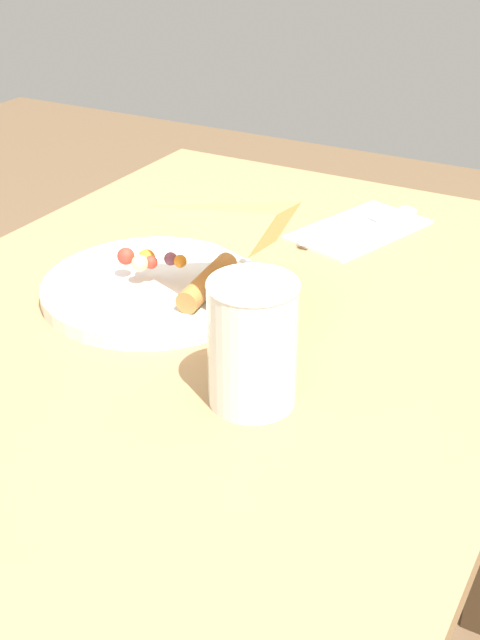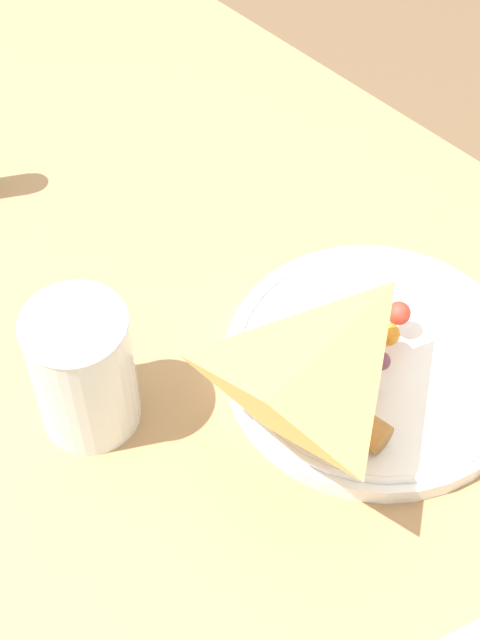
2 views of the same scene
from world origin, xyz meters
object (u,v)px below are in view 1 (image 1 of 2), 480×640
(plate_pizza, at_px, (153,283))
(milk_glass, at_px, (252,348))
(dining_table, at_px, (132,482))
(napkin_folded, at_px, (359,230))
(butter_knife, at_px, (365,225))

(plate_pizza, relative_size, milk_glass, 2.09)
(dining_table, xyz_separation_m, plate_pizza, (-0.16, -0.08, 0.13))
(napkin_folded, bearing_deg, butter_knife, 154.68)
(milk_glass, xyz_separation_m, napkin_folded, (-0.40, -0.06, -0.05))
(plate_pizza, bearing_deg, milk_glass, 56.77)
(butter_knife, bearing_deg, dining_table, 17.71)
(plate_pizza, relative_size, napkin_folded, 1.17)
(plate_pizza, height_order, napkin_folded, plate_pizza)
(dining_table, bearing_deg, butter_knife, 172.39)
(dining_table, relative_size, plate_pizza, 5.13)
(dining_table, relative_size, milk_glass, 10.73)
(napkin_folded, distance_m, butter_knife, 0.01)
(plate_pizza, distance_m, milk_glass, 0.23)
(milk_glass, distance_m, napkin_folded, 0.41)
(napkin_folded, xyz_separation_m, butter_knife, (-0.01, 0.00, 0.00))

